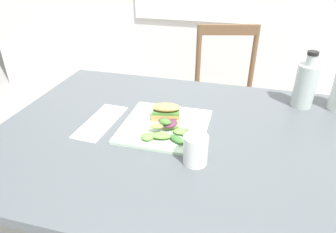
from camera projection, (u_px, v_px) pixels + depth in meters
name	position (u px, v px, depth m)	size (l,w,h in m)	color
dining_table	(185.00, 165.00, 1.03)	(1.25, 0.88, 0.74)	#51565B
chair_wooden_far	(226.00, 100.00, 1.84)	(0.49, 0.49, 0.87)	brown
plate_lunch	(165.00, 126.00, 1.00)	(0.28, 0.28, 0.01)	beige
sandwich_half_front	(166.00, 111.00, 1.02)	(0.10, 0.08, 0.06)	tan
salad_mixed_greens	(168.00, 129.00, 0.95)	(0.15, 0.16, 0.04)	#84A84C
napkin_folded	(101.00, 122.00, 1.03)	(0.09, 0.24, 0.00)	white
fork_on_napkin	(103.00, 118.00, 1.05)	(0.04, 0.19, 0.00)	silver
bottle_cold_brew	(305.00, 87.00, 1.11)	(0.08, 0.08, 0.21)	#472819
cup_extra_side	(196.00, 150.00, 0.82)	(0.07, 0.07, 0.09)	white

